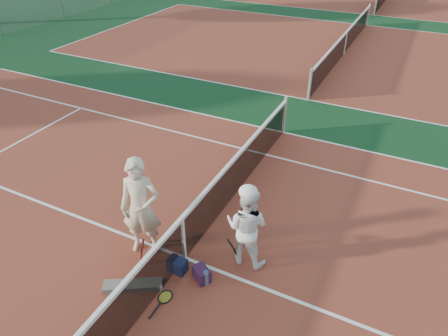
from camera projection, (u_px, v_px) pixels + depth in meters
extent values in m
plane|color=black|center=(185.00, 258.00, 7.47)|extent=(130.00, 130.00, 0.00)
cube|color=maroon|center=(185.00, 258.00, 7.47)|extent=(23.77, 10.97, 0.01)
cube|color=maroon|center=(344.00, 54.00, 17.53)|extent=(23.77, 10.97, 0.01)
imported|color=beige|center=(141.00, 208.00, 7.14)|extent=(0.85, 0.71, 2.01)
imported|color=white|center=(247.00, 226.00, 7.01)|extent=(0.80, 0.63, 1.61)
cube|color=black|center=(177.00, 265.00, 7.15)|extent=(0.35, 0.25, 0.26)
cube|color=#29112D|center=(202.00, 274.00, 6.99)|extent=(0.39, 0.36, 0.26)
cube|color=#65605C|center=(133.00, 285.00, 6.88)|extent=(0.99, 0.71, 0.11)
cylinder|color=#A9BED7|center=(206.00, 278.00, 6.89)|extent=(0.09, 0.09, 0.30)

